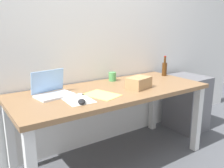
% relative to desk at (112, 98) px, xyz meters
% --- Properties ---
extents(ground_plane, '(8.00, 8.00, 0.00)m').
position_rel_desk_xyz_m(ground_plane, '(0.00, 0.00, -0.66)').
color(ground_plane, '#515459').
extents(back_wall, '(5.20, 0.08, 2.60)m').
position_rel_desk_xyz_m(back_wall, '(0.00, 0.46, 0.64)').
color(back_wall, white).
rests_on(back_wall, ground).
extents(desk, '(1.87, 0.79, 0.75)m').
position_rel_desk_xyz_m(desk, '(0.00, 0.00, 0.00)').
color(desk, olive).
rests_on(desk, ground).
extents(laptop_left, '(0.34, 0.26, 0.21)m').
position_rel_desk_xyz_m(laptop_left, '(-0.54, 0.11, 0.14)').
color(laptop_left, silver).
rests_on(laptop_left, desk).
extents(beer_bottle, '(0.06, 0.06, 0.24)m').
position_rel_desk_xyz_m(beer_bottle, '(0.85, 0.15, 0.18)').
color(beer_bottle, '#47280F').
rests_on(beer_bottle, desk).
extents(computer_mouse, '(0.10, 0.12, 0.03)m').
position_rel_desk_xyz_m(computer_mouse, '(-0.43, -0.22, 0.11)').
color(computer_mouse, black).
rests_on(computer_mouse, desk).
extents(cardboard_box, '(0.26, 0.21, 0.11)m').
position_rel_desk_xyz_m(cardboard_box, '(0.23, -0.11, 0.15)').
color(cardboard_box, tan).
rests_on(cardboard_box, desk).
extents(coffee_mug, '(0.08, 0.08, 0.09)m').
position_rel_desk_xyz_m(coffee_mug, '(0.19, 0.28, 0.14)').
color(coffee_mug, '#4C9E56').
rests_on(coffee_mug, desk).
extents(paper_yellow_folder, '(0.29, 0.35, 0.00)m').
position_rel_desk_xyz_m(paper_yellow_folder, '(-0.18, -0.11, 0.09)').
color(paper_yellow_folder, '#F4E06B').
rests_on(paper_yellow_folder, desk).
extents(paper_sheet_front_left, '(0.22, 0.30, 0.00)m').
position_rel_desk_xyz_m(paper_sheet_front_left, '(-0.41, -0.11, 0.09)').
color(paper_sheet_front_left, white).
rests_on(paper_sheet_front_left, desk).
extents(filing_cabinet, '(0.40, 0.48, 0.71)m').
position_rel_desk_xyz_m(filing_cabinet, '(1.25, 0.10, -0.31)').
color(filing_cabinet, slate).
rests_on(filing_cabinet, ground).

